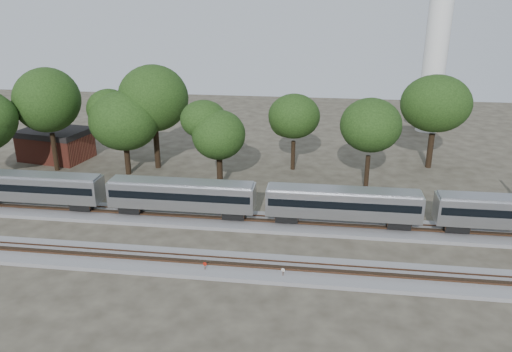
{
  "coord_description": "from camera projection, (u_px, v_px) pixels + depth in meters",
  "views": [
    {
      "loc": [
        11.69,
        -44.81,
        24.55
      ],
      "look_at": [
        4.92,
        5.0,
        6.1
      ],
      "focal_mm": 35.0,
      "sensor_mm": 36.0,
      "label": 1
    }
  ],
  "objects": [
    {
      "name": "tree_7",
      "position": [
        436.0,
        104.0,
        71.53
      ],
      "size": [
        9.82,
        9.82,
        13.84
      ],
      "color": "black",
      "rests_on": "ground"
    },
    {
      "name": "tree_1",
      "position": [
        47.0,
        100.0,
        70.03
      ],
      "size": [
        10.62,
        10.62,
        14.97
      ],
      "color": "black",
      "rests_on": "ground"
    },
    {
      "name": "switch_lever",
      "position": [
        272.0,
        281.0,
        44.96
      ],
      "size": [
        0.56,
        0.42,
        0.3
      ],
      "primitive_type": "cube",
      "rotation": [
        0.0,
        0.0,
        -0.26
      ],
      "color": "#512D19",
      "rests_on": "ground"
    },
    {
      "name": "tree_2",
      "position": [
        124.0,
        121.0,
        69.46
      ],
      "size": [
        7.95,
        7.95,
        11.2
      ],
      "color": "black",
      "rests_on": "ground"
    },
    {
      "name": "brick_building",
      "position": [
        56.0,
        144.0,
        77.92
      ],
      "size": [
        11.01,
        8.65,
        4.76
      ],
      "rotation": [
        0.0,
        0.0,
        -0.18
      ],
      "color": "brown",
      "rests_on": "ground"
    },
    {
      "name": "switch_stand_white",
      "position": [
        283.0,
        272.0,
        45.28
      ],
      "size": [
        0.35,
        0.14,
        1.14
      ],
      "rotation": [
        0.0,
        0.0,
        -0.3
      ],
      "color": "#512D19",
      "rests_on": "ground"
    },
    {
      "name": "tree_3",
      "position": [
        153.0,
        98.0,
        71.22
      ],
      "size": [
        10.62,
        10.62,
        14.97
      ],
      "color": "black",
      "rests_on": "ground"
    },
    {
      "name": "tree_4",
      "position": [
        219.0,
        135.0,
        64.7
      ],
      "size": [
        7.41,
        7.41,
        10.45
      ],
      "color": "black",
      "rests_on": "ground"
    },
    {
      "name": "switch_stand_red",
      "position": [
        205.0,
        266.0,
        46.27
      ],
      "size": [
        0.36,
        0.1,
        1.15
      ],
      "rotation": [
        0.0,
        0.0,
        -0.18
      ],
      "color": "#512D19",
      "rests_on": "ground"
    },
    {
      "name": "train",
      "position": [
        262.0,
        198.0,
        55.44
      ],
      "size": [
        105.24,
        3.0,
        4.42
      ],
      "color": "#A9ABB0",
      "rests_on": "ground"
    },
    {
      "name": "tree_6",
      "position": [
        371.0,
        125.0,
        63.18
      ],
      "size": [
        8.99,
        8.99,
        12.68
      ],
      "color": "black",
      "rests_on": "ground"
    },
    {
      "name": "track_far",
      "position": [
        215.0,
        219.0,
        57.13
      ],
      "size": [
        160.0,
        5.0,
        0.73
      ],
      "color": "slate",
      "rests_on": "ground"
    },
    {
      "name": "tree_5",
      "position": [
        294.0,
        116.0,
        71.27
      ],
      "size": [
        8.17,
        8.17,
        11.52
      ],
      "color": "black",
      "rests_on": "ground"
    },
    {
      "name": "ground",
      "position": [
        202.0,
        245.0,
        51.62
      ],
      "size": [
        160.0,
        160.0,
        0.0
      ],
      "primitive_type": "plane",
      "color": "#383328",
      "rests_on": "ground"
    },
    {
      "name": "track_near",
      "position": [
        193.0,
        263.0,
        47.83
      ],
      "size": [
        160.0,
        5.0,
        0.73
      ],
      "color": "slate",
      "rests_on": "ground"
    }
  ]
}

